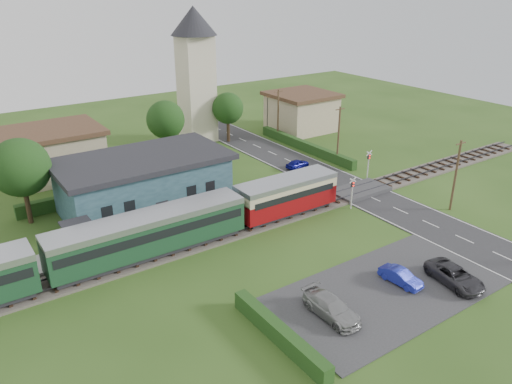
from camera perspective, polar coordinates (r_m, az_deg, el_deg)
ground at (r=45.81m, az=4.69°, el=-3.64°), size 120.00×120.00×0.00m
railway_track at (r=47.16m, az=3.17°, el=-2.62°), size 76.00×3.20×0.49m
road at (r=52.15m, az=13.29°, el=-0.74°), size 6.00×70.00×0.05m
car_park at (r=37.53m, az=14.58°, el=-10.89°), size 17.00×9.00×0.08m
crossing_deck at (r=53.31m, az=11.75°, el=0.17°), size 6.20×3.40×0.45m
platform at (r=44.97m, az=-9.57°, el=-4.13°), size 30.00×3.00×0.45m
equipment_hut at (r=42.05m, az=-19.60°, el=-4.92°), size 2.30×2.30×2.55m
station_building at (r=48.86m, az=-12.69°, el=1.07°), size 16.00×9.00×5.30m
train at (r=39.42m, az=-16.32°, el=-5.71°), size 43.20×2.90×3.40m
church_tower at (r=67.96m, az=-6.94°, el=14.20°), size 6.00×6.00×17.60m
house_west at (r=60.29m, az=-22.25°, el=4.21°), size 10.80×8.80×5.50m
house_east at (r=74.34m, az=5.22°, el=9.18°), size 8.80×8.80×5.50m
hedge_carpark at (r=31.75m, az=2.70°, el=-15.86°), size 0.80×9.00×1.20m
hedge_roadside at (r=65.44m, az=5.65°, el=5.23°), size 0.80×18.00×1.20m
hedge_station at (r=53.55m, az=-14.35°, el=0.52°), size 22.00×0.80×1.30m
tree_a at (r=48.38m, az=-25.33°, el=2.53°), size 5.20×5.20×8.00m
tree_b at (r=61.62m, az=-10.30°, el=8.12°), size 4.60×4.60×7.34m
tree_c at (r=67.92m, az=-3.24°, el=9.52°), size 4.20×4.20×6.78m
utility_pole_b at (r=50.63m, az=21.86°, el=1.85°), size 1.40×0.22×7.00m
utility_pole_c at (r=60.31m, az=9.41°, el=6.48°), size 1.40×0.22×7.00m
utility_pole_d at (r=69.12m, az=2.54°, el=8.90°), size 1.40×0.22×7.00m
crossing_signal_near at (r=48.63m, az=10.96°, el=0.41°), size 0.84×0.28×3.28m
crossing_signal_far at (r=56.63m, az=12.75°, el=3.54°), size 0.84×0.28×3.28m
streetlamp_east at (r=74.21m, az=1.32°, el=9.44°), size 0.30×0.30×5.15m
car_on_road at (r=59.09m, az=4.76°, el=3.24°), size 3.11×1.50×1.03m
car_park_blue at (r=38.30m, az=16.20°, el=-9.29°), size 1.43×3.40×1.09m
car_park_silver at (r=33.93m, az=8.61°, el=-12.93°), size 1.88×4.55×1.31m
car_park_dark at (r=39.51m, az=21.78°, el=-8.87°), size 2.87×4.92×1.29m
pedestrian_near at (r=47.10m, az=-1.41°, el=-0.87°), size 0.74×0.52×1.95m
pedestrian_far at (r=42.73m, az=-18.81°, el=-5.01°), size 0.72×0.89×1.72m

